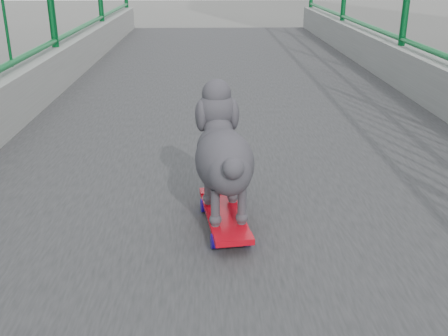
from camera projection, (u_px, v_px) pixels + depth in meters
skateboard at (224, 216)px, 1.95m from camera, size 0.19×0.47×0.06m
poodle at (223, 153)px, 1.89m from camera, size 0.25×0.51×0.42m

